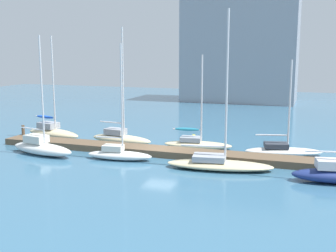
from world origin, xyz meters
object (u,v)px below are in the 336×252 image
Objects in this scene: sailboat_0 at (53,132)px; mooring_buoy_yellow at (194,138)px; sailboat_2 at (121,137)px; sailboat_6 at (283,150)px; sailboat_5 at (218,163)px; harbor_building_distant at (241,49)px; sailboat_4 at (197,143)px; sailboat_1 at (41,147)px; sailboat_3 at (119,153)px.

sailboat_0 is 16.74× the size of mooring_buoy_yellow.
sailboat_6 is at bearing 8.26° from sailboat_2.
sailboat_5 is 43.89m from harbor_building_distant.
sailboat_1 is at bearing -157.16° from sailboat_4.
harbor_building_distant reaches higher than sailboat_1.
mooring_buoy_yellow is (3.44, 8.70, -0.23)m from sailboat_3.
mooring_buoy_yellow is at bearing 145.67° from sailboat_6.
sailboat_1 reaches higher than mooring_buoy_yellow.
sailboat_1 is 16.42× the size of mooring_buoy_yellow.
sailboat_1 reaches higher than sailboat_3.
sailboat_0 is at bearing 143.83° from sailboat_3.
sailboat_4 is 6.62m from sailboat_5.
sailboat_1 is at bearing -175.20° from sailboat_6.
sailboat_0 is at bearing 127.13° from sailboat_1.
sailboat_3 is at bearing -135.19° from sailboat_4.
sailboat_0 reaches higher than sailboat_4.
sailboat_6 is 0.41× the size of harbor_building_distant.
sailboat_4 is 3.20m from mooring_buoy_yellow.
sailboat_0 is at bearing -107.00° from harbor_building_distant.
mooring_buoy_yellow is at bearing 26.59° from sailboat_0.
sailboat_5 reaches higher than sailboat_4.
sailboat_2 reaches higher than sailboat_6.
sailboat_0 is 0.94× the size of sailboat_2.
sailboat_1 is at bearing 173.55° from sailboat_5.
sailboat_4 is (6.92, 0.49, -0.11)m from sailboat_2.
mooring_buoy_yellow is at bearing 37.46° from sailboat_2.
harbor_building_distant is (8.40, 43.20, 7.98)m from sailboat_1.
sailboat_3 is 1.16× the size of sailboat_6.
mooring_buoy_yellow is at bearing -87.29° from harbor_building_distant.
sailboat_5 is (14.30, 0.47, -0.17)m from sailboat_1.
sailboat_3 is at bearing -59.24° from sailboat_2.
sailboat_0 is 7.21m from sailboat_2.
sailboat_3 is 0.80× the size of sailboat_5.
sailboat_5 is at bearing -67.83° from sailboat_4.
sailboat_6 is at bearing -6.98° from sailboat_4.
sailboat_3 is 9.36m from mooring_buoy_yellow.
sailboat_0 is 0.53× the size of harbor_building_distant.
harbor_building_distant is (-5.90, 42.72, 8.14)m from sailboat_5.
sailboat_4 is (4.56, 5.71, -0.05)m from sailboat_3.
sailboat_5 is 6.97m from sailboat_6.
sailboat_3 is 7.31m from sailboat_4.
sailboat_4 reaches higher than mooring_buoy_yellow.
sailboat_5 is at bearing -21.29° from sailboat_2.
sailboat_3 reaches higher than sailboat_4.
harbor_building_distant reaches higher than sailboat_4.
sailboat_6 is at bearing -20.28° from mooring_buoy_yellow.
sailboat_5 is (3.19, -5.80, -0.00)m from sailboat_4.
sailboat_2 is (7.20, -0.11, -0.05)m from sailboat_0.
sailboat_1 is 19.27m from sailboat_6.
mooring_buoy_yellow is (5.80, 3.49, -0.30)m from sailboat_2.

